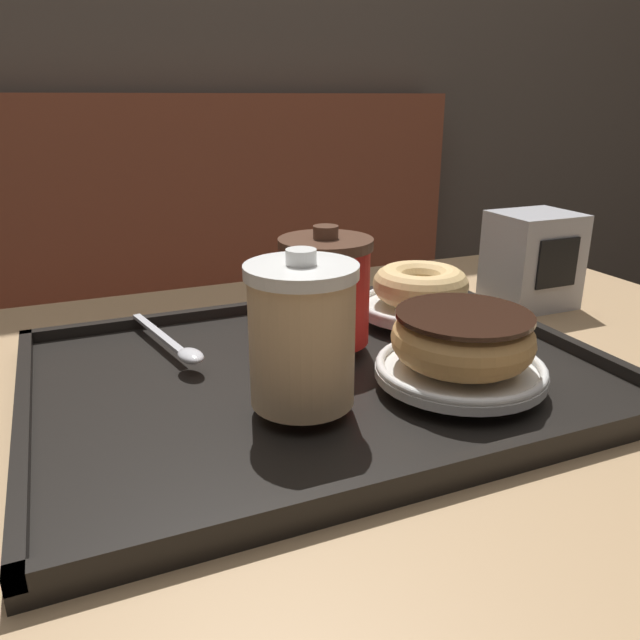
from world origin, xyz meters
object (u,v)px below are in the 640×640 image
Objects in this scene: coffee_cup_front at (302,334)px; spoon at (179,348)px; donut_chocolate_glazed at (463,337)px; coffee_cup_rear at (326,290)px; donut_plain at (420,284)px; napkin_dispenser at (532,260)px.

spoon is (-0.07, 0.14, -0.05)m from coffee_cup_front.
donut_chocolate_glazed is at bearing 43.27° from spoon.
coffee_cup_rear is 0.94× the size of donut_chocolate_glazed.
napkin_dispenser is at bearing 8.89° from donut_plain.
donut_chocolate_glazed is 1.15× the size of donut_plain.
donut_plain is at bearing -171.11° from napkin_dispenser.
coffee_cup_front is 0.14m from coffee_cup_rear.
napkin_dispenser reaches higher than donut_plain.
coffee_cup_rear is 0.97× the size of napkin_dispenser.
donut_plain is (0.21, 0.15, -0.03)m from coffee_cup_front.
donut_plain is 0.28m from spoon.
spoon is at bearing 117.06° from coffee_cup_front.
coffee_cup_front is 0.26m from donut_plain.
donut_plain is 0.90× the size of napkin_dispenser.
donut_plain is at bearing 15.98° from coffee_cup_rear.
coffee_cup_rear is at bearing 67.89° from spoon.
coffee_cup_rear is 0.15m from donut_chocolate_glazed.
donut_chocolate_glazed is 0.18m from donut_plain.
donut_chocolate_glazed is (0.15, -0.01, -0.02)m from coffee_cup_front.
coffee_cup_rear is 0.71× the size of spoon.
napkin_dispenser is (0.39, 0.18, -0.02)m from coffee_cup_front.
napkin_dispenser is at bearing 38.46° from donut_chocolate_glazed.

